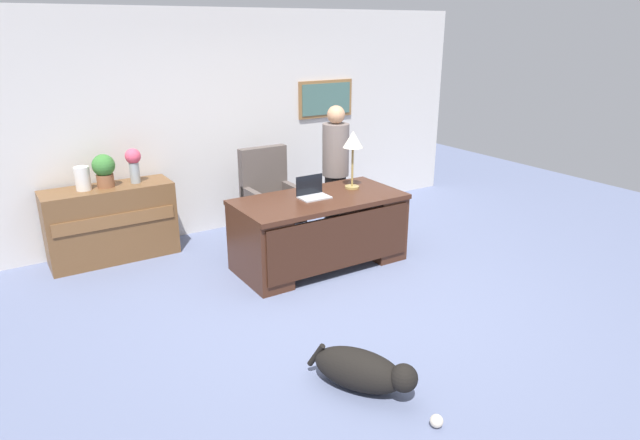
# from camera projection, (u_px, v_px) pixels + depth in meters

# --- Properties ---
(ground_plane) EXTENTS (12.00, 12.00, 0.00)m
(ground_plane) POSITION_uv_depth(u_px,v_px,m) (348.00, 300.00, 5.31)
(ground_plane) COLOR slate
(back_wall) EXTENTS (7.00, 0.16, 2.70)m
(back_wall) POSITION_uv_depth(u_px,v_px,m) (232.00, 122.00, 6.94)
(back_wall) COLOR silver
(back_wall) RESTS_ON ground_plane
(desk) EXTENTS (1.81, 0.89, 0.77)m
(desk) POSITION_uv_depth(u_px,v_px,m) (321.00, 229.00, 5.95)
(desk) COLOR #422316
(desk) RESTS_ON ground_plane
(credenza) EXTENTS (1.36, 0.50, 0.84)m
(credenza) POSITION_uv_depth(u_px,v_px,m) (111.00, 223.00, 6.14)
(credenza) COLOR brown
(credenza) RESTS_ON ground_plane
(armchair) EXTENTS (0.60, 0.59, 1.13)m
(armchair) POSITION_uv_depth(u_px,v_px,m) (270.00, 201.00, 6.66)
(armchair) COLOR #564C47
(armchair) RESTS_ON ground_plane
(person_standing) EXTENTS (0.32, 0.32, 1.61)m
(person_standing) POSITION_uv_depth(u_px,v_px,m) (335.00, 171.00, 6.71)
(person_standing) COLOR #262323
(person_standing) RESTS_ON ground_plane
(dog_lying) EXTENTS (0.60, 0.77, 0.30)m
(dog_lying) POSITION_uv_depth(u_px,v_px,m) (363.00, 370.00, 3.96)
(dog_lying) COLOR black
(dog_lying) RESTS_ON ground_plane
(laptop) EXTENTS (0.32, 0.22, 0.22)m
(laptop) POSITION_uv_depth(u_px,v_px,m) (312.00, 192.00, 5.85)
(laptop) COLOR #B2B5BA
(laptop) RESTS_ON desk
(desk_lamp) EXTENTS (0.22, 0.22, 0.64)m
(desk_lamp) POSITION_uv_depth(u_px,v_px,m) (353.00, 143.00, 6.02)
(desk_lamp) COLOR #9E8447
(desk_lamp) RESTS_ON desk
(vase_with_flowers) EXTENTS (0.17, 0.17, 0.39)m
(vase_with_flowers) POSITION_uv_depth(u_px,v_px,m) (134.00, 162.00, 6.08)
(vase_with_flowers) COLOR #9CA4A8
(vase_with_flowers) RESTS_ON credenza
(vase_empty) EXTENTS (0.16, 0.16, 0.25)m
(vase_empty) POSITION_uv_depth(u_px,v_px,m) (83.00, 178.00, 5.84)
(vase_empty) COLOR silver
(vase_empty) RESTS_ON credenza
(potted_plant) EXTENTS (0.24, 0.24, 0.36)m
(potted_plant) POSITION_uv_depth(u_px,v_px,m) (104.00, 169.00, 5.93)
(potted_plant) COLOR brown
(potted_plant) RESTS_ON credenza
(dog_toy_ball) EXTENTS (0.09, 0.09, 0.09)m
(dog_toy_ball) POSITION_uv_depth(u_px,v_px,m) (437.00, 421.00, 3.62)
(dog_toy_ball) COLOR beige
(dog_toy_ball) RESTS_ON ground_plane
(dog_toy_bone) EXTENTS (0.19, 0.06, 0.05)m
(dog_toy_bone) POSITION_uv_depth(u_px,v_px,m) (377.00, 365.00, 4.25)
(dog_toy_bone) COLOR orange
(dog_toy_bone) RESTS_ON ground_plane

